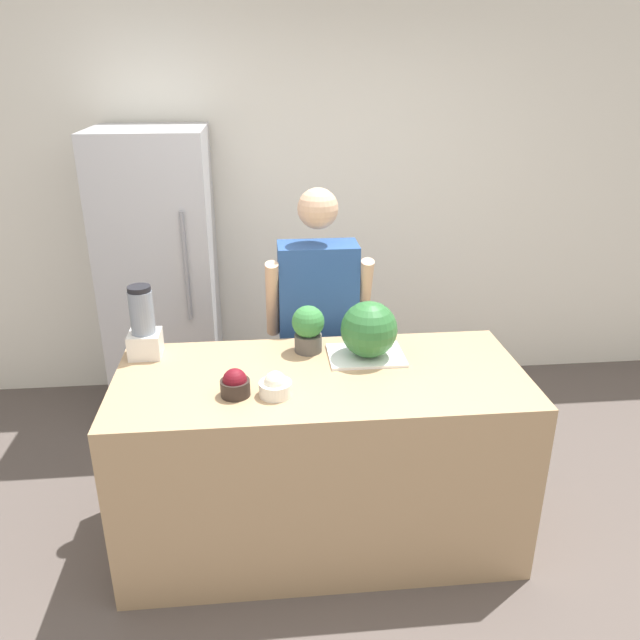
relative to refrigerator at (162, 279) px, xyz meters
The scene contains 11 objects.
ground_plane 2.18m from the refrigerator, 63.25° to the right, with size 14.00×14.00×0.00m, color #564C47.
wall_back 1.04m from the refrigerator, 23.55° to the left, with size 8.00×0.06×2.60m.
counter_island 1.69m from the refrigerator, 56.71° to the right, with size 1.87×0.82×0.90m.
refrigerator is the anchor object (origin of this frame).
person 1.18m from the refrigerator, 37.34° to the right, with size 0.56×0.26×1.63m.
cutting_board 1.64m from the refrigerator, 46.73° to the right, with size 0.36×0.27×0.01m.
watermelon 1.66m from the refrigerator, 46.83° to the right, with size 0.27×0.27×0.27m.
bowl_cherries 1.59m from the refrigerator, 71.37° to the right, with size 0.13×0.13×0.12m.
bowl_cream 1.67m from the refrigerator, 66.02° to the right, with size 0.14×0.14×0.11m.
blender 1.08m from the refrigerator, 86.30° to the right, with size 0.15×0.15×0.35m.
potted_plant 1.39m from the refrigerator, 52.26° to the right, with size 0.16×0.16×0.23m.
Camera 1 is at (-0.25, -2.09, 2.22)m, focal length 35.00 mm.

